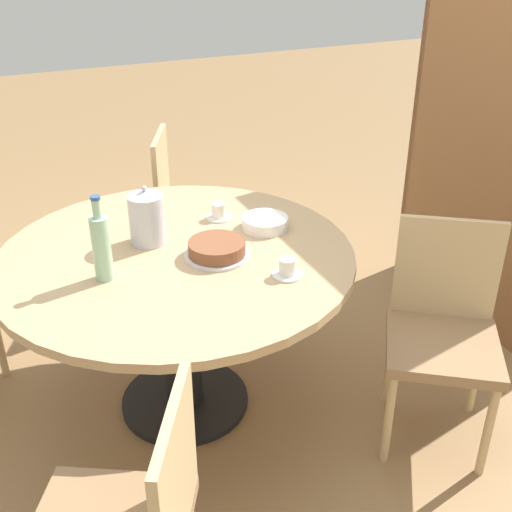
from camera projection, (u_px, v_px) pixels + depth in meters
ground_plane at (186, 402)px, 2.81m from camera, size 14.00×14.00×0.00m
dining_table at (178, 286)px, 2.53m from camera, size 1.38×1.38×0.74m
chair_c at (443, 328)px, 2.47m from camera, size 0.59×0.59×0.88m
chair_d at (188, 206)px, 3.49m from camera, size 0.56×0.56×0.88m
bookshelf at (504, 139)px, 3.05m from camera, size 1.08×0.28×1.93m
coffee_pot at (147, 217)px, 2.49m from camera, size 0.14×0.14×0.24m
water_bottle at (101, 246)px, 2.23m from camera, size 0.07×0.07×0.32m
cake_main at (217, 250)px, 2.42m from camera, size 0.25×0.25×0.06m
cup_a at (287, 269)px, 2.29m from camera, size 0.11×0.11×0.07m
cup_b at (219, 212)px, 2.72m from camera, size 0.11×0.11×0.07m
plate_stack at (265, 223)px, 2.64m from camera, size 0.19×0.19×0.05m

